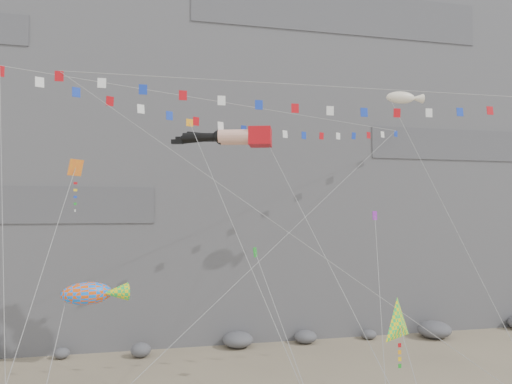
% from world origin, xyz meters
% --- Properties ---
extents(cliff, '(80.00, 28.00, 50.00)m').
position_xyz_m(cliff, '(0.00, 32.00, 25.00)').
color(cliff, slate).
rests_on(cliff, ground).
extents(talus_boulders, '(60.00, 3.00, 1.20)m').
position_xyz_m(talus_boulders, '(0.00, 17.00, 0.60)').
color(talus_boulders, '#57575B').
rests_on(talus_boulders, ground).
extents(legs_kite, '(9.71, 18.10, 22.85)m').
position_xyz_m(legs_kite, '(-2.10, 8.25, 16.46)').
color(legs_kite, red).
rests_on(legs_kite, ground).
extents(flag_banner_upper, '(29.77, 19.41, 25.94)m').
position_xyz_m(flag_banner_upper, '(-0.36, 9.40, 18.82)').
color(flag_banner_upper, red).
rests_on(flag_banner_upper, ground).
extents(flag_banner_lower, '(32.76, 5.76, 21.99)m').
position_xyz_m(flag_banner_lower, '(3.90, 2.98, 18.93)').
color(flag_banner_lower, red).
rests_on(flag_banner_lower, ground).
extents(harlequin_kite, '(3.88, 8.70, 15.97)m').
position_xyz_m(harlequin_kite, '(-11.55, 2.82, 13.71)').
color(harlequin_kite, red).
rests_on(harlequin_kite, ground).
extents(fish_windsock, '(3.92, 5.88, 9.05)m').
position_xyz_m(fish_windsock, '(-10.73, 1.02, 7.44)').
color(fish_windsock, '#EB500C').
rests_on(fish_windsock, ground).
extents(delta_kite, '(2.41, 5.53, 8.10)m').
position_xyz_m(delta_kite, '(3.80, -3.08, 6.07)').
color(delta_kite, yellow).
rests_on(delta_kite, ground).
extents(blimp_windsock, '(3.59, 13.66, 24.07)m').
position_xyz_m(blimp_windsock, '(11.40, 9.88, 20.22)').
color(blimp_windsock, white).
rests_on(blimp_windsock, ground).
extents(small_kite_a, '(5.64, 13.39, 21.91)m').
position_xyz_m(small_kite_a, '(-5.05, 6.41, 16.62)').
color(small_kite_a, '#FD9D15').
rests_on(small_kite_a, ground).
extents(small_kite_b, '(4.45, 9.42, 14.64)m').
position_xyz_m(small_kite_b, '(6.09, 3.87, 11.06)').
color(small_kite_b, purple).
rests_on(small_kite_b, ground).
extents(small_kite_c, '(1.94, 11.14, 13.93)m').
position_xyz_m(small_kite_c, '(-1.86, 2.58, 9.04)').
color(small_kite_c, '#189E22').
rests_on(small_kite_c, ground).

